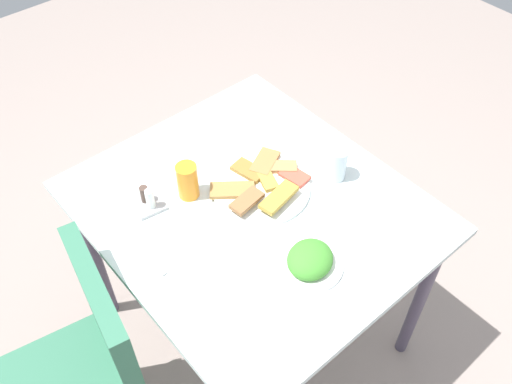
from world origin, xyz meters
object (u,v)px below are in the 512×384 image
at_px(soda_can, 188,181).
at_px(fork, 158,250).
at_px(drinking_glass, 336,163).
at_px(dining_table, 253,223).
at_px(spoon, 148,257).
at_px(condiment_caddy, 148,201).
at_px(pide_platter, 262,185).
at_px(salad_plate_greens, 310,260).
at_px(paper_napkin, 153,255).
at_px(dining_chair, 84,370).

height_order(soda_can, fork, soda_can).
distance_m(drinking_glass, fork, 0.62).
relative_size(dining_table, spoon, 6.34).
bearing_deg(spoon, condiment_caddy, -38.42).
bearing_deg(soda_can, pide_platter, -123.28).
height_order(dining_table, fork, fork).
xyz_separation_m(spoon, condiment_caddy, (0.16, -0.11, 0.02)).
bearing_deg(fork, pide_platter, -91.92).
xyz_separation_m(salad_plate_greens, paper_napkin, (0.32, 0.32, -0.02)).
xyz_separation_m(dining_table, condiment_caddy, (0.20, 0.25, 0.11)).
distance_m(soda_can, drinking_glass, 0.47).
distance_m(soda_can, condiment_caddy, 0.13).
xyz_separation_m(dining_chair, drinking_glass, (-0.08, -0.93, 0.31)).
xyz_separation_m(salad_plate_greens, condiment_caddy, (0.48, 0.22, 0.00)).
xyz_separation_m(paper_napkin, fork, (0.00, -0.02, 0.00)).
relative_size(paper_napkin, spoon, 0.98).
xyz_separation_m(fork, condiment_caddy, (0.16, -0.08, 0.02)).
xyz_separation_m(pide_platter, spoon, (0.00, 0.43, -0.01)).
distance_m(salad_plate_greens, spoon, 0.46).
height_order(drinking_glass, condiment_caddy, drinking_glass).
xyz_separation_m(pide_platter, drinking_glass, (-0.12, -0.21, 0.04)).
bearing_deg(dining_chair, pide_platter, -86.90).
distance_m(dining_table, salad_plate_greens, 0.30).
relative_size(salad_plate_greens, fork, 1.13).
relative_size(paper_napkin, fork, 0.93).
height_order(dining_table, paper_napkin, paper_napkin).
distance_m(dining_table, pide_platter, 0.13).
xyz_separation_m(dining_chair, fork, (0.04, -0.33, 0.26)).
bearing_deg(condiment_caddy, salad_plate_greens, -155.27).
xyz_separation_m(drinking_glass, condiment_caddy, (0.28, 0.53, -0.03)).
bearing_deg(fork, spoon, 88.48).
bearing_deg(dining_chair, spoon, -81.84).
bearing_deg(dining_table, pide_platter, -62.07).
distance_m(pide_platter, spoon, 0.43).
height_order(dining_table, soda_can, soda_can).
height_order(soda_can, paper_napkin, soda_can).
bearing_deg(salad_plate_greens, soda_can, 12.66).
relative_size(salad_plate_greens, soda_can, 1.57).
bearing_deg(paper_napkin, dining_table, -96.66).
height_order(pide_platter, condiment_caddy, condiment_caddy).
relative_size(fork, condiment_caddy, 1.64).
xyz_separation_m(pide_platter, soda_can, (0.13, 0.19, 0.05)).
bearing_deg(condiment_caddy, drinking_glass, -118.13).
bearing_deg(dining_chair, paper_napkin, -82.31).
height_order(soda_can, condiment_caddy, soda_can).
distance_m(dining_table, condiment_caddy, 0.34).
bearing_deg(condiment_caddy, paper_napkin, 150.21).
height_order(salad_plate_greens, condiment_caddy, condiment_caddy).
relative_size(salad_plate_greens, paper_napkin, 1.21).
distance_m(fork, spoon, 0.04).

